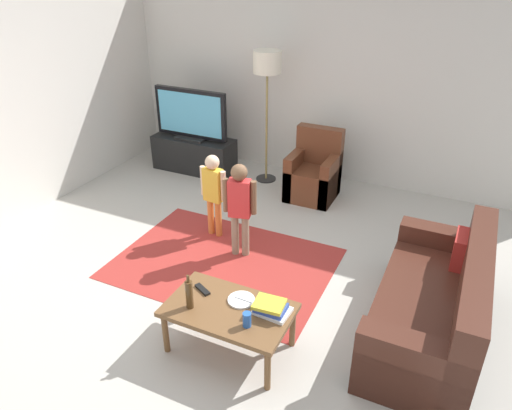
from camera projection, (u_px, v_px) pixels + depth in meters
The scene contains 16 objects.
ground at pixel (229, 291), 4.66m from camera, with size 7.80×7.80×0.00m, color #B2ADA3.
wall_back at pixel (333, 81), 6.40m from camera, with size 6.00×0.12×2.70m, color silver.
area_rug at pixel (224, 263), 5.06m from camera, with size 2.20×1.60×0.01m, color #9E2D28.
tv_stand at pixel (194, 154), 7.05m from camera, with size 1.20×0.44×0.50m.
tv at pixel (191, 115), 6.75m from camera, with size 1.10×0.28×0.71m.
couch at pixel (438, 309), 4.00m from camera, with size 0.80×1.80×0.86m.
armchair at pixel (314, 175), 6.29m from camera, with size 0.60×0.60×0.90m.
floor_lamp at pixel (267, 69), 6.15m from camera, with size 0.36×0.36×1.78m.
child_near_tv at pixel (213, 188), 5.30m from camera, with size 0.33×0.16×0.98m.
child_center at pixel (240, 202), 4.92m from camera, with size 0.34×0.17×1.05m.
coffee_table at pixel (229, 313), 3.83m from camera, with size 1.00×0.60×0.42m.
book_stack at pixel (271, 308), 3.74m from camera, with size 0.29×0.23×0.10m.
bottle at pixel (189, 294), 3.76m from camera, with size 0.06×0.06×0.31m.
tv_remote at pixel (202, 289), 4.00m from camera, with size 0.17×0.05×0.02m, color black.
soda_can at pixel (247, 320), 3.60m from camera, with size 0.07×0.07×0.12m, color #2659B2.
plate at pixel (241, 300), 3.88m from camera, with size 0.22×0.22×0.02m.
Camera 1 is at (1.82, -3.24, 2.94)m, focal length 33.93 mm.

